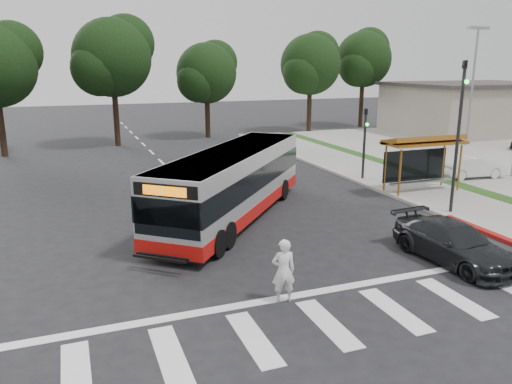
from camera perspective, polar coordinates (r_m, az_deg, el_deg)
name	(u,v)px	position (r m, az deg, el deg)	size (l,w,h in m)	color
ground	(257,255)	(17.23, 0.13, -7.20)	(140.00, 140.00, 0.00)	black
sidewalk_east	(389,179)	(29.09, 14.91, 1.45)	(4.00, 40.00, 0.12)	gray
curb_east	(358,182)	(27.99, 11.57, 1.17)	(0.30, 40.00, 0.15)	#9E9991
curb_east_red	(504,240)	(20.59, 26.53, -4.89)	(0.32, 6.00, 0.15)	maroon
commercial_building	(472,110)	(51.57, 23.44, 8.64)	(14.00, 10.00, 4.40)	gray
building_roof_cap	(475,84)	(51.43, 23.70, 11.23)	(14.60, 10.60, 0.30)	#383330
crosswalk_ladder	(328,323)	(13.12, 8.21, -14.64)	(18.00, 2.60, 0.01)	silver
bus_shelter	(423,147)	(26.30, 18.53, 4.93)	(4.20, 1.60, 2.86)	#915618
traffic_signal_ne_tall	(459,125)	(22.62, 22.21, 7.09)	(0.18, 0.37, 6.50)	black
traffic_signal_ne_short	(365,136)	(28.28, 12.32, 6.22)	(0.18, 0.37, 4.00)	black
lot_light_mid	(474,70)	(42.92, 23.65, 12.66)	(1.90, 0.35, 9.01)	gray
tree_ne_a	(311,64)	(48.23, 6.28, 14.39)	(6.16, 5.74, 9.30)	black
tree_ne_b	(364,58)	(53.45, 12.22, 14.72)	(6.16, 5.74, 10.02)	black
tree_north_a	(113,56)	(41.21, -16.03, 14.68)	(6.60, 6.15, 10.17)	black
tree_north_b	(207,72)	(44.61, -5.61, 13.47)	(5.72, 5.33, 8.43)	black
transit_bus	(233,185)	(20.83, -2.65, 0.82)	(2.44, 11.26, 2.91)	#A7A9AC
pedestrian	(283,271)	(13.73, 3.16, -8.97)	(0.66, 0.43, 1.80)	white
dark_sedan	(453,243)	(17.68, 21.62, -5.41)	(1.85, 4.54, 1.32)	black
parked_car_1	(472,167)	(30.71, 23.47, 2.65)	(1.30, 3.74, 1.23)	silver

